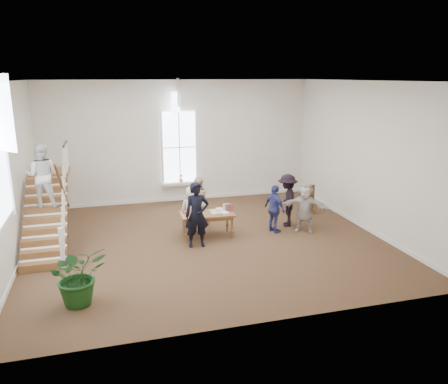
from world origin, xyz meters
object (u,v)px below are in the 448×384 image
object	(u,v)px
elderly_woman	(192,209)
side_chair	(309,198)
woman_cluster_c	(305,207)
floor_plant	(78,275)
woman_cluster_a	(275,209)
woman_cluster_b	(287,200)
library_table	(208,216)
police_officer	(197,215)
person_yellow	(198,201)

from	to	relation	value
elderly_woman	side_chair	size ratio (longest dim) A/B	1.45
woman_cluster_c	floor_plant	distance (m)	7.02
woman_cluster_a	woman_cluster_b	xyz separation A→B (m)	(0.60, 0.45, 0.10)
library_table	side_chair	world-z (taller)	side_chair
elderly_woman	woman_cluster_a	distance (m)	2.52
police_officer	woman_cluster_a	xyz separation A→B (m)	(2.51, 0.52, -0.18)
library_table	side_chair	distance (m)	4.15
police_officer	person_yellow	bearing A→B (deg)	79.40
police_officer	woman_cluster_b	distance (m)	3.26
woman_cluster_b	woman_cluster_c	size ratio (longest dim) A/B	1.08
woman_cluster_c	side_chair	xyz separation A→B (m)	(0.97, 1.69, -0.23)
library_table	person_yellow	xyz separation A→B (m)	(-0.06, 1.10, 0.15)
person_yellow	woman_cluster_a	world-z (taller)	person_yellow
woman_cluster_b	floor_plant	world-z (taller)	woman_cluster_b
library_table	woman_cluster_c	world-z (taller)	woman_cluster_c
library_table	woman_cluster_b	bearing A→B (deg)	9.12
woman_cluster_a	side_chair	distance (m)	2.40
woman_cluster_a	side_chair	xyz separation A→B (m)	(1.87, 1.49, -0.20)
library_table	woman_cluster_c	size ratio (longest dim) A/B	1.02
library_table	woman_cluster_c	bearing A→B (deg)	-4.13
elderly_woman	floor_plant	world-z (taller)	elderly_woman
floor_plant	woman_cluster_a	bearing A→B (deg)	28.24
side_chair	floor_plant	bearing A→B (deg)	-133.21
person_yellow	side_chair	world-z (taller)	person_yellow
library_table	side_chair	xyz separation A→B (m)	(3.92, 1.36, -0.10)
police_officer	woman_cluster_b	xyz separation A→B (m)	(3.11, 0.97, -0.08)
floor_plant	police_officer	bearing A→B (deg)	39.07
library_table	floor_plant	xyz separation A→B (m)	(-3.50, -3.12, -0.00)
elderly_woman	woman_cluster_a	size ratio (longest dim) A/B	0.95
library_table	police_officer	world-z (taller)	police_officer
police_officer	library_table	bearing A→B (deg)	56.93
police_officer	floor_plant	bearing A→B (deg)	-138.65
elderly_woman	woman_cluster_c	bearing A→B (deg)	165.61
side_chair	police_officer	bearing A→B (deg)	-139.68
side_chair	library_table	bearing A→B (deg)	-145.21
elderly_woman	side_chair	bearing A→B (deg)	-168.59
woman_cluster_a	elderly_woman	bearing A→B (deg)	54.30
woman_cluster_a	woman_cluster_b	size ratio (longest dim) A/B	0.88
library_table	woman_cluster_a	size ratio (longest dim) A/B	1.07
elderly_woman	woman_cluster_c	distance (m)	3.44
library_table	side_chair	size ratio (longest dim) A/B	1.62
floor_plant	side_chair	bearing A→B (deg)	31.09
person_yellow	side_chair	bearing A→B (deg)	174.04
woman_cluster_c	floor_plant	size ratio (longest dim) A/B	1.21
woman_cluster_c	side_chair	distance (m)	1.97
person_yellow	floor_plant	xyz separation A→B (m)	(-3.44, -4.21, -0.15)
woman_cluster_b	woman_cluster_c	distance (m)	0.72
library_table	woman_cluster_c	distance (m)	2.97
woman_cluster_a	woman_cluster_c	distance (m)	0.92
library_table	floor_plant	size ratio (longest dim) A/B	1.23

